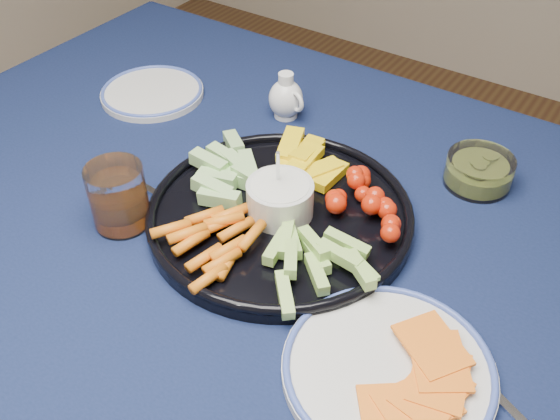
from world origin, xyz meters
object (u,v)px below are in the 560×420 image
Objects in this scene: crudite_platter at (278,209)px; side_plate_extra at (152,92)px; cheese_plate at (389,367)px; juice_tumbler at (119,200)px; pickle_bowl at (479,172)px; creamer_pitcher at (286,98)px; dining_table at (331,312)px.

side_plate_extra is at bearing 158.01° from crudite_platter.
crudite_platter is at bearing 149.78° from cheese_plate.
side_plate_extra is at bearing 126.16° from juice_tumbler.
pickle_bowl is at bearing 8.27° from side_plate_extra.
side_plate_extra is (-0.61, -0.09, -0.01)m from pickle_bowl.
creamer_pitcher is 0.44× the size of side_plate_extra.
pickle_bowl is 0.42× the size of cheese_plate.
dining_table is at bearing -18.36° from crudite_platter.
dining_table is at bearing -21.18° from side_plate_extra.
dining_table is at bearing 16.42° from juice_tumbler.
crudite_platter reaches higher than cheese_plate.
creamer_pitcher is 0.82× the size of pickle_bowl.
crudite_platter reaches higher than pickle_bowl.
dining_table is 0.17m from crudite_platter.
juice_tumbler is (-0.04, -0.37, 0.01)m from creamer_pitcher.
juice_tumbler is at bearing -95.83° from creamer_pitcher.
side_plate_extra is at bearing 158.82° from dining_table.
cheese_plate is at bearing -2.36° from juice_tumbler.
crudite_platter is at bearing 161.64° from dining_table.
juice_tumbler is at bearing 177.64° from cheese_plate.
cheese_plate reaches higher than side_plate_extra.
pickle_bowl is (0.21, 0.25, -0.00)m from crudite_platter.
pickle_bowl is 0.54× the size of side_plate_extra.
dining_table is 0.41m from creamer_pitcher.
creamer_pitcher is 0.35× the size of cheese_plate.
juice_tumbler is at bearing -163.58° from dining_table.
side_plate_extra is at bearing 154.68° from cheese_plate.
juice_tumbler is (-0.44, 0.02, 0.03)m from cheese_plate.
dining_table is 16.01× the size of pickle_bowl.
creamer_pitcher reaches higher than pickle_bowl.
crudite_platter is 1.58× the size of cheese_plate.
crudite_platter is at bearing -58.63° from creamer_pitcher.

